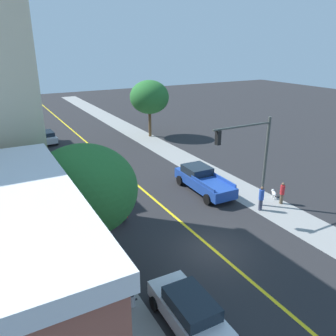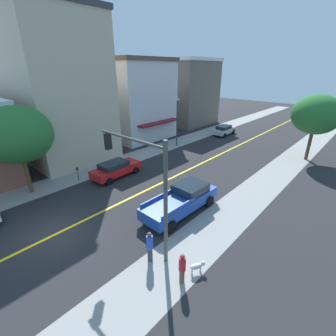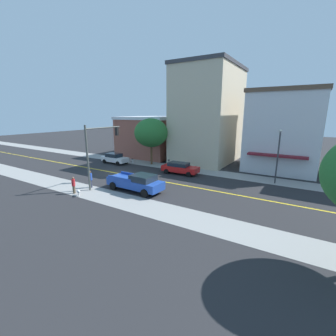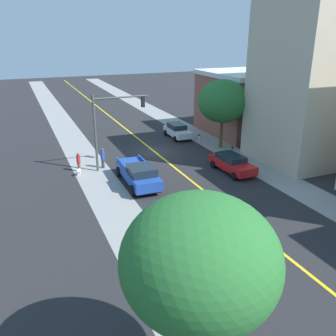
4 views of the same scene
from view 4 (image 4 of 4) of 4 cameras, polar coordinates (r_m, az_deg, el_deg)
The scene contains 17 objects.
ground_plane at distance 36.15m, azimuth -2.02°, elevation 2.50°, with size 140.00×140.00×0.00m, color #262628.
sidewalk_left at distance 38.99m, azimuth 7.41°, elevation 3.69°, with size 3.07×126.00×0.01m, color gray.
sidewalk_right at distance 34.45m, azimuth -12.69°, elevation 1.08°, with size 3.07×126.00×0.01m, color gray.
road_centerline_stripe at distance 36.15m, azimuth -2.02°, elevation 2.50°, with size 0.20×126.00×0.00m, color yellow.
tan_rowhouse at distance 44.54m, azimuth 13.38°, elevation 10.06°, with size 11.20×10.05×7.01m.
corner_shop_building at distance 36.20m, azimuth 23.74°, elevation 12.77°, with size 12.18×8.40×14.65m.
street_tree_left_near at distance 36.92m, azimuth 8.57°, elevation 10.28°, with size 4.97×4.97×6.88m.
street_tree_right_corner at distance 10.97m, azimuth 5.02°, elevation -14.38°, with size 4.76×4.76×6.93m.
fire_hydrant at distance 39.97m, azimuth 4.84°, elevation 4.75°, with size 0.44×0.24×0.74m.
parking_meter at distance 34.37m, azimuth 10.03°, elevation 2.70°, with size 0.12×0.18×1.27m.
traffic_light_mast at distance 30.85m, azimuth -8.90°, elevation 7.51°, with size 4.72×0.32×6.51m.
red_sedan_left_curb at distance 31.25m, azimuth 9.97°, elevation 0.76°, with size 2.20×4.78×1.45m.
white_sedan_left_curb at distance 41.05m, azimuth 1.46°, elevation 5.88°, with size 2.02×4.35×1.56m.
blue_pickup_truck at distance 28.24m, azimuth -4.65°, elevation -0.85°, with size 2.44×6.06×1.80m.
pedestrian_blue_shirt at distance 32.12m, azimuth -10.19°, elevation 1.62°, with size 0.35×0.35×1.78m.
pedestrian_red_shirt at distance 31.76m, azimuth -13.81°, elevation 0.98°, with size 0.33×0.33×1.64m.
small_dog at distance 31.00m, azimuth -13.81°, elevation -0.44°, with size 0.57×0.78×0.60m.
Camera 4 is at (12.21, 32.15, 11.15)m, focal length 38.97 mm.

